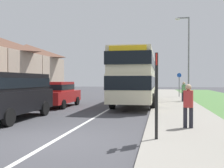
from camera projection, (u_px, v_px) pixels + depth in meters
ground_plane at (54, 141)px, 7.60m from camera, size 120.00×120.00×0.00m
lane_marking_centre at (108, 110)px, 15.46m from camera, size 0.14×60.00×0.01m
pavement_near_side at (182, 115)px, 12.73m from camera, size 3.20×68.00×0.12m
double_decker_bus at (136, 76)px, 18.74m from camera, size 2.80×10.81×3.70m
parked_van_black at (10, 92)px, 11.66m from camera, size 2.11×5.10×2.12m
parked_car_red at (58, 93)px, 17.23m from camera, size 1.89×4.35×1.69m
pedestrian_at_stop at (188, 104)px, 9.03m from camera, size 0.34×0.34×1.67m
pedestrian_walking_away at (184, 91)px, 20.08m from camera, size 0.34×0.34×1.67m
bus_stop_sign at (156, 90)px, 7.33m from camera, size 0.09×0.52×2.60m
cycle_route_sign at (179, 84)px, 25.93m from camera, size 0.44×0.08×2.52m
street_lamp_mid at (187, 53)px, 20.97m from camera, size 1.14×0.20×6.97m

